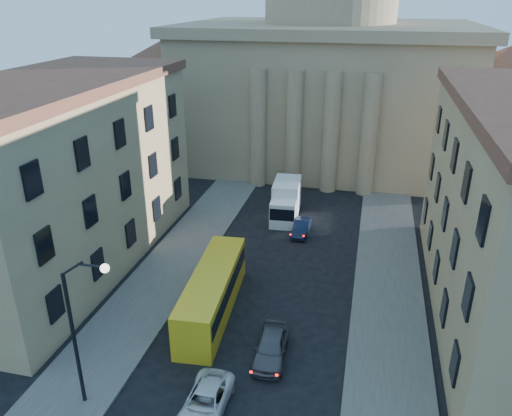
{
  "coord_description": "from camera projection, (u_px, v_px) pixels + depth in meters",
  "views": [
    {
      "loc": [
        6.23,
        -9.91,
        20.27
      ],
      "look_at": [
        -0.12,
        16.91,
        8.41
      ],
      "focal_mm": 35.0,
      "sensor_mm": 36.0,
      "label": 1
    }
  ],
  "objects": [
    {
      "name": "street_lamp",
      "position": [
        80.0,
        322.0,
        24.72
      ],
      "size": [
        2.62,
        0.44,
        8.83
      ],
      "color": "black",
      "rests_on": "ground"
    },
    {
      "name": "car_left_mid",
      "position": [
        206.0,
        402.0,
        26.06
      ],
      "size": [
        2.15,
        4.65,
        1.29
      ],
      "primitive_type": "imported",
      "rotation": [
        0.0,
        0.0,
        -0.0
      ],
      "color": "silver",
      "rests_on": "ground"
    },
    {
      "name": "car_right_distant",
      "position": [
        301.0,
        227.0,
        45.55
      ],
      "size": [
        1.45,
        3.89,
        1.27
      ],
      "primitive_type": "imported",
      "rotation": [
        0.0,
        0.0,
        -0.03
      ],
      "color": "black",
      "rests_on": "ground"
    },
    {
      "name": "box_truck",
      "position": [
        286.0,
        201.0,
        48.68
      ],
      "size": [
        2.84,
        6.39,
        3.43
      ],
      "rotation": [
        0.0,
        0.0,
        0.06
      ],
      "color": "silver",
      "rests_on": "ground"
    },
    {
      "name": "sidewalk_left",
      "position": [
        147.0,
        297.0,
        36.04
      ],
      "size": [
        5.0,
        60.0,
        0.15
      ],
      "primitive_type": "cube",
      "color": "#504E49",
      "rests_on": "ground"
    },
    {
      "name": "building_left",
      "position": [
        59.0,
        175.0,
        38.51
      ],
      "size": [
        11.6,
        26.6,
        14.7
      ],
      "color": "tan",
      "rests_on": "ground"
    },
    {
      "name": "city_bus",
      "position": [
        213.0,
        291.0,
        33.95
      ],
      "size": [
        3.25,
        11.08,
        3.08
      ],
      "rotation": [
        0.0,
        0.0,
        0.07
      ],
      "color": "gold",
      "rests_on": "ground"
    },
    {
      "name": "car_right_far",
      "position": [
        271.0,
        347.0,
        29.94
      ],
      "size": [
        2.1,
        4.67,
        1.56
      ],
      "primitive_type": "imported",
      "rotation": [
        0.0,
        0.0,
        0.06
      ],
      "color": "#4B4B50",
      "rests_on": "ground"
    },
    {
      "name": "sidewalk_right",
      "position": [
        389.0,
        331.0,
        32.45
      ],
      "size": [
        5.0,
        60.0,
        0.15
      ],
      "primitive_type": "cube",
      "color": "#504E49",
      "rests_on": "ground"
    },
    {
      "name": "church",
      "position": [
        327.0,
        66.0,
        63.08
      ],
      "size": [
        68.02,
        28.76,
        36.6
      ],
      "color": "#8E7657",
      "rests_on": "ground"
    }
  ]
}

